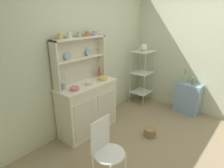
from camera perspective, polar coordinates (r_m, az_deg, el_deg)
The scene contains 22 objects.
ground_plane at distance 3.13m, azimuth 16.57°, elevation -19.30°, with size 3.84×3.84×0.00m, color #998466.
wall_back at distance 3.45m, azimuth -6.73°, elevation 8.31°, with size 3.84×0.05×2.50m, color beige.
wall_right at distance 4.08m, azimuth 27.88°, elevation 7.97°, with size 0.05×3.84×2.50m, color beige.
hutch_cabinet at distance 3.32m, azimuth -7.23°, elevation -6.86°, with size 1.06×0.45×0.88m.
hutch_shelf_unit at distance 3.15m, azimuth -9.97°, elevation 8.02°, with size 0.99×0.18×0.73m.
bakers_rack at distance 4.35m, azimuth 9.00°, elevation 3.63°, with size 0.44×0.39×1.20m.
side_shelf_blue at distance 4.24m, azimuth 21.66°, elevation -4.01°, with size 0.28×0.48×0.64m, color #849EBC.
wire_chair at distance 2.31m, azimuth -1.94°, elevation -18.18°, with size 0.36×0.36×0.85m.
floor_basket at distance 3.39m, azimuth 11.21°, elevation -13.91°, with size 0.20×0.20×0.14m, color #93754C.
cup_gold_0 at distance 2.86m, azimuth -15.20°, elevation 13.60°, with size 0.09×0.07×0.09m.
cup_cream_1 at distance 2.96m, azimuth -12.55°, elevation 14.04°, with size 0.08×0.07×0.09m.
cup_sage_2 at distance 3.07m, azimuth -9.77°, elevation 14.33°, with size 0.08×0.07×0.08m.
cup_terracotta_3 at distance 3.19m, azimuth -7.33°, elevation 14.62°, with size 0.09×0.08×0.08m.
cup_lilac_4 at distance 3.31m, azimuth -5.01°, elevation 14.90°, with size 0.09×0.08×0.08m.
bowl_mixing_large at distance 2.90m, azimuth -11.07°, elevation -1.36°, with size 0.14×0.14×0.05m, color #D17A84.
bowl_floral_medium at distance 3.09m, azimuth -6.67°, elevation 0.32°, with size 0.14×0.14×0.06m, color silver.
bowl_cream_small at distance 3.30m, azimuth -2.79°, elevation 1.66°, with size 0.16×0.16×0.06m, color #DBB760.
jam_bottle at distance 3.44m, azimuth -3.83°, elevation 3.20°, with size 0.05×0.05×0.18m.
utensil_jar at distance 2.96m, azimuth -14.19°, elevation -0.52°, with size 0.08×0.08×0.25m.
porcelain_teapot at distance 4.22m, azimuth 9.39°, elevation 10.72°, with size 0.24×0.15×0.18m.
flower_vase at distance 4.13m, azimuth 20.82°, elevation 1.59°, with size 0.09×0.09×0.30m.
oil_bottle at distance 4.08m, azimuth 23.01°, elevation 0.99°, with size 0.06×0.06×0.20m.
Camera 1 is at (-2.31, -0.84, 1.95)m, focal length 30.67 mm.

